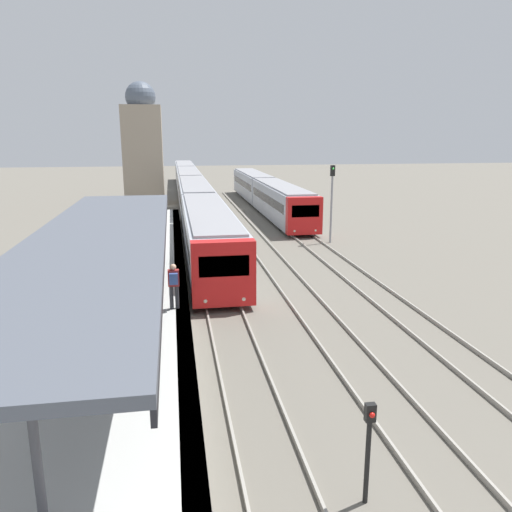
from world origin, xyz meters
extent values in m
cube|color=#4C515B|center=(-4.19, 12.78, 4.04)|extent=(4.00, 20.25, 0.20)
cube|color=black|center=(-2.23, 12.78, 3.82)|extent=(0.08, 20.25, 0.24)
cylinder|color=#47474C|center=(-4.19, 4.69, 2.45)|extent=(0.16, 0.16, 3.00)
cylinder|color=#47474C|center=(-4.19, 12.78, 2.45)|extent=(0.16, 0.16, 3.00)
cylinder|color=#47474C|center=(-4.19, 20.88, 2.45)|extent=(0.16, 0.16, 3.00)
cylinder|color=#2D2D33|center=(-2.10, 14.73, 1.37)|extent=(0.14, 0.14, 0.85)
cylinder|color=#2D2D33|center=(-1.90, 14.73, 1.37)|extent=(0.14, 0.14, 0.85)
cube|color=maroon|center=(-2.00, 14.73, 2.10)|extent=(0.40, 0.22, 0.60)
sphere|color=tan|center=(-2.00, 14.73, 2.50)|extent=(0.22, 0.22, 0.22)
cube|color=#334C8E|center=(-2.00, 14.53, 2.12)|extent=(0.30, 0.18, 0.40)
cube|color=red|center=(0.00, 16.80, 1.62)|extent=(2.60, 0.70, 2.69)
cube|color=black|center=(0.00, 16.47, 1.99)|extent=(2.03, 0.04, 0.86)
sphere|color=#EFEACC|center=(-0.78, 16.46, 0.57)|extent=(0.16, 0.16, 0.16)
sphere|color=#EFEACC|center=(0.78, 16.46, 0.57)|extent=(0.16, 0.16, 0.16)
cube|color=#A8ADB7|center=(0.00, 25.12, 1.62)|extent=(2.60, 15.94, 2.69)
cube|color=gray|center=(0.00, 25.12, 3.02)|extent=(2.29, 15.62, 0.12)
cube|color=black|center=(0.00, 25.12, 1.91)|extent=(2.62, 14.67, 0.70)
cylinder|color=black|center=(-1.11, 19.94, 0.35)|extent=(0.12, 0.70, 0.70)
cylinder|color=black|center=(1.11, 19.94, 0.35)|extent=(0.12, 0.70, 0.70)
cylinder|color=black|center=(-1.11, 30.30, 0.35)|extent=(0.12, 0.70, 0.70)
cylinder|color=black|center=(1.11, 30.30, 0.35)|extent=(0.12, 0.70, 0.70)
cube|color=#A8ADB7|center=(0.00, 41.42, 1.62)|extent=(2.60, 15.94, 2.69)
cube|color=gray|center=(0.00, 41.42, 3.02)|extent=(2.29, 15.62, 0.12)
cube|color=black|center=(0.00, 41.42, 1.91)|extent=(2.62, 14.67, 0.70)
cylinder|color=black|center=(-1.11, 36.23, 0.35)|extent=(0.12, 0.70, 0.70)
cylinder|color=black|center=(1.11, 36.23, 0.35)|extent=(0.12, 0.70, 0.70)
cylinder|color=black|center=(-1.11, 46.60, 0.35)|extent=(0.12, 0.70, 0.70)
cylinder|color=black|center=(1.11, 46.60, 0.35)|extent=(0.12, 0.70, 0.70)
cube|color=#A8ADB7|center=(0.00, 57.71, 1.62)|extent=(2.60, 15.94, 2.69)
cube|color=gray|center=(0.00, 57.71, 3.02)|extent=(2.29, 15.62, 0.12)
cube|color=black|center=(0.00, 57.71, 1.91)|extent=(2.62, 14.67, 0.70)
cylinder|color=black|center=(-1.11, 52.53, 0.35)|extent=(0.12, 0.70, 0.70)
cylinder|color=black|center=(1.11, 52.53, 0.35)|extent=(0.12, 0.70, 0.70)
cylinder|color=black|center=(-1.11, 62.89, 0.35)|extent=(0.12, 0.70, 0.70)
cylinder|color=black|center=(1.11, 62.89, 0.35)|extent=(0.12, 0.70, 0.70)
cube|color=#A8ADB7|center=(0.00, 74.00, 1.62)|extent=(2.60, 15.94, 2.69)
cube|color=gray|center=(0.00, 74.00, 3.02)|extent=(2.29, 15.62, 0.12)
cube|color=black|center=(0.00, 74.00, 1.91)|extent=(2.62, 14.67, 0.70)
cylinder|color=black|center=(-1.11, 68.82, 0.35)|extent=(0.12, 0.70, 0.70)
cylinder|color=black|center=(1.11, 68.82, 0.35)|extent=(0.12, 0.70, 0.70)
cylinder|color=black|center=(-1.11, 79.18, 0.35)|extent=(0.12, 0.70, 0.70)
cylinder|color=black|center=(1.11, 79.18, 0.35)|extent=(0.12, 0.70, 0.70)
cube|color=red|center=(7.15, 30.98, 1.58)|extent=(2.52, 0.70, 2.63)
cube|color=black|center=(7.15, 30.65, 1.95)|extent=(1.97, 0.04, 0.84)
sphere|color=#EFEACC|center=(6.39, 30.64, 0.57)|extent=(0.16, 0.16, 0.16)
sphere|color=#EFEACC|center=(7.90, 30.64, 0.57)|extent=(0.16, 0.16, 0.16)
cube|color=#A8ADB7|center=(7.15, 38.69, 1.58)|extent=(2.52, 14.73, 2.63)
cube|color=gray|center=(7.15, 38.69, 2.96)|extent=(2.22, 14.43, 0.12)
cube|color=black|center=(7.15, 38.69, 1.87)|extent=(2.54, 13.55, 0.68)
cylinder|color=black|center=(6.07, 33.91, 0.35)|extent=(0.12, 0.70, 0.70)
cylinder|color=black|center=(8.22, 33.91, 0.35)|extent=(0.12, 0.70, 0.70)
cylinder|color=black|center=(6.07, 43.48, 0.35)|extent=(0.12, 0.70, 0.70)
cylinder|color=black|center=(8.22, 43.48, 0.35)|extent=(0.12, 0.70, 0.70)
cube|color=#A8ADB7|center=(7.15, 53.77, 1.58)|extent=(2.52, 14.73, 2.63)
cube|color=gray|center=(7.15, 53.77, 2.96)|extent=(2.22, 14.43, 0.12)
cube|color=black|center=(7.15, 53.77, 1.87)|extent=(2.54, 13.55, 0.68)
cylinder|color=black|center=(6.07, 48.98, 0.35)|extent=(0.12, 0.70, 0.70)
cylinder|color=black|center=(8.22, 48.98, 0.35)|extent=(0.12, 0.70, 0.70)
cylinder|color=black|center=(6.07, 58.56, 0.35)|extent=(0.12, 0.70, 0.70)
cylinder|color=black|center=(8.22, 58.56, 0.35)|extent=(0.12, 0.70, 0.70)
cylinder|color=black|center=(1.61, 5.29, 0.90)|extent=(0.10, 0.10, 1.79)
cube|color=black|center=(1.61, 5.29, 1.97)|extent=(0.20, 0.14, 0.36)
sphere|color=red|center=(1.61, 5.20, 1.97)|extent=(0.11, 0.11, 0.11)
cylinder|color=gray|center=(8.50, 29.10, 2.59)|extent=(0.14, 0.14, 5.17)
cube|color=black|center=(8.50, 29.10, 4.82)|extent=(0.28, 0.20, 0.70)
sphere|color=green|center=(8.50, 28.98, 4.96)|extent=(0.14, 0.14, 0.14)
cube|color=gray|center=(-4.79, 51.63, 5.03)|extent=(4.00, 4.00, 10.06)
sphere|color=#4C5666|center=(-4.79, 51.63, 10.90)|extent=(3.05, 3.05, 3.05)
camera|label=1|loc=(-1.91, -2.68, 7.05)|focal=35.00mm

